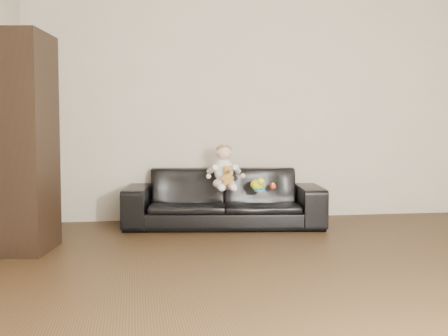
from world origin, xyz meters
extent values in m
plane|color=#342312|center=(0.00, 0.00, 0.00)|extent=(5.50, 5.50, 0.00)
plane|color=beige|center=(0.00, 2.75, 1.30)|extent=(5.00, 0.00, 5.00)
imported|color=black|center=(-0.45, 2.25, 0.29)|extent=(2.10, 1.05, 0.59)
cube|color=black|center=(-2.26, 1.35, 0.89)|extent=(0.54, 0.67, 1.77)
cube|color=silver|center=(-2.24, 1.35, 1.28)|extent=(0.22, 0.28, 0.28)
ellipsoid|color=#FCD4D9|center=(-0.46, 2.15, 0.45)|extent=(0.24, 0.21, 0.12)
ellipsoid|color=white|center=(-0.46, 2.17, 0.58)|extent=(0.21, 0.17, 0.24)
sphere|color=beige|center=(-0.46, 2.15, 0.77)|extent=(0.16, 0.16, 0.16)
ellipsoid|color=#8C603F|center=(-0.46, 2.16, 0.79)|extent=(0.16, 0.16, 0.11)
cylinder|color=#FCD4D9|center=(-0.51, 2.01, 0.43)|extent=(0.07, 0.19, 0.08)
cylinder|color=#FCD4D9|center=(-0.41, 2.01, 0.43)|extent=(0.07, 0.19, 0.08)
sphere|color=white|center=(-0.52, 1.91, 0.43)|extent=(0.07, 0.07, 0.06)
sphere|color=white|center=(-0.41, 1.91, 0.43)|extent=(0.07, 0.07, 0.06)
cylinder|color=white|center=(-0.59, 2.12, 0.60)|extent=(0.06, 0.16, 0.11)
cylinder|color=white|center=(-0.34, 2.12, 0.60)|extent=(0.06, 0.16, 0.11)
ellipsoid|color=#AC7531|center=(-0.45, 2.01, 0.51)|extent=(0.11, 0.10, 0.12)
sphere|color=#AC7531|center=(-0.45, 1.99, 0.59)|extent=(0.09, 0.09, 0.08)
sphere|color=#AC7531|center=(-0.48, 2.00, 0.63)|extent=(0.03, 0.03, 0.03)
sphere|color=#AC7531|center=(-0.42, 2.00, 0.63)|extent=(0.03, 0.03, 0.03)
sphere|color=#593819|center=(-0.45, 1.96, 0.59)|extent=(0.03, 0.03, 0.03)
ellipsoid|color=yellow|center=(-0.15, 2.04, 0.44)|extent=(0.15, 0.18, 0.11)
sphere|color=red|center=(0.03, 2.07, 0.42)|extent=(0.08, 0.08, 0.06)
cylinder|color=#1982CC|center=(-0.13, 1.99, 0.39)|extent=(0.12, 0.12, 0.02)
camera|label=1|loc=(-1.37, -3.40, 1.00)|focal=45.00mm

